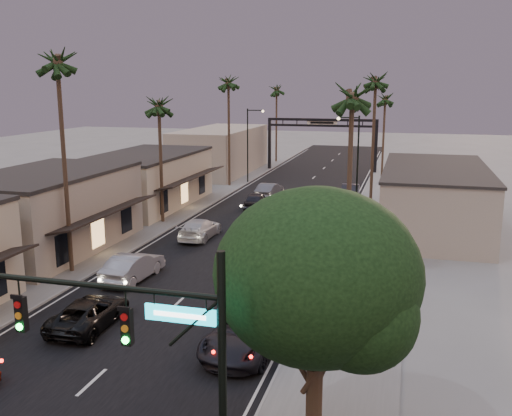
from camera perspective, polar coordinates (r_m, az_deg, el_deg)
The scene contains 29 objects.
ground at distance 51.24m, azimuth 1.37°, elevation -1.04°, with size 200.00×200.00×0.00m, color slate.
road at distance 55.99m, azimuth 2.59°, elevation 0.09°, with size 14.00×120.00×0.02m, color black.
sidewalk_left at distance 65.17m, azimuth -4.23°, elevation 1.84°, with size 5.00×92.00×0.12m, color slate.
sidewalk_right at distance 61.62m, azimuth 12.69°, elevation 0.97°, with size 5.00×92.00×0.12m, color slate.
storefront_mid at distance 43.42m, azimuth -20.18°, elevation -0.49°, with size 8.00×14.00×5.50m, color gray.
storefront_far at distance 57.00m, azimuth -10.93°, elevation 2.65°, with size 8.00×16.00×5.00m, color #C0B293.
storefront_dist at distance 78.04m, azimuth -3.53°, elevation 5.73°, with size 8.00×20.00×6.00m, color gray.
building_right at distance 49.37m, azimuth 17.37°, elevation 0.86°, with size 8.00×18.00×5.00m, color gray.
traffic_signal at distance 15.39m, azimuth -10.36°, elevation -13.47°, with size 8.51×0.22×7.80m.
corner_tree at distance 17.07m, azimuth 6.34°, elevation -7.46°, with size 6.20×6.20×8.80m.
arch at distance 79.59m, azimuth 6.60°, elevation 7.63°, with size 15.20×0.40×7.27m.
streetlight_right at distance 54.07m, azimuth 9.85°, elevation 5.21°, with size 2.13×0.30×9.00m.
streetlight_left at distance 69.35m, azimuth -0.62°, elevation 6.89°, with size 2.13×0.30×9.00m.
palm_lb at distance 36.73m, azimuth -19.31°, elevation 14.14°, with size 3.20×3.20×15.20m.
palm_lc at distance 48.96m, azimuth -9.71°, elevation 10.55°, with size 3.20×3.20×12.20m.
palm_ld at distance 66.68m, azimuth -2.78°, elevation 12.76°, with size 3.20×3.20×14.20m.
palm_ra at distance 32.63m, azimuth 9.63°, elevation 11.55°, with size 3.20×3.20×13.20m.
palm_rb at distance 52.57m, azimuth 11.90°, elevation 12.69°, with size 3.20×3.20×14.20m.
palm_rc at distance 72.55m, azimuth 12.82°, elevation 10.89°, with size 3.20×3.20×12.20m.
palm_far at distance 88.78m, azimuth 2.08°, elevation 11.98°, with size 3.20×3.20×13.20m.
oncoming_pickup at distance 29.72m, azimuth -16.32°, elevation -10.01°, with size 2.41×5.22×1.45m, color black.
oncoming_silver at distance 35.81m, azimuth -12.21°, elevation -5.76°, with size 1.79×5.13×1.69m, color gray.
oncoming_white at distance 44.67m, azimuth -5.65°, elevation -2.07°, with size 2.14×5.27×1.53m, color #B3B3B3.
oncoming_dgrey at distance 54.96m, azimuth 0.02°, elevation 0.75°, with size 1.96×4.86×1.66m, color black.
oncoming_grey_far at distance 60.21m, azimuth 1.34°, elevation 1.75°, with size 1.74×4.98×1.64m, color #525257.
curbside_near at distance 26.24m, azimuth -0.65°, elevation -12.19°, with size 2.90×6.29×1.75m, color black.
curbside_black at distance 34.48m, azimuth 3.10°, elevation -6.19°, with size 2.39×5.87×1.70m, color black.
curbside_grey at distance 39.69m, azimuth 4.58°, elevation -3.90°, with size 1.75×4.36×1.48m, color #54545A.
curbside_far at distance 59.72m, azimuth 9.38°, elevation 1.51°, with size 1.75×5.02×1.66m, color black.
Camera 1 is at (11.85, -8.46, 11.69)m, focal length 40.00 mm.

